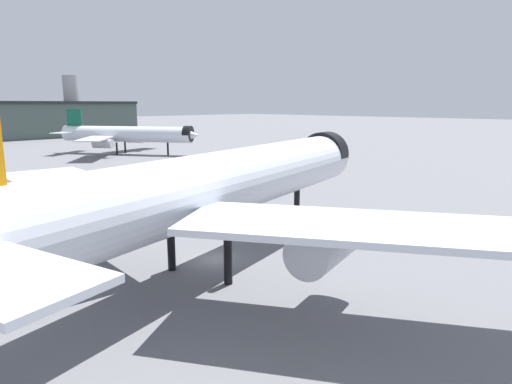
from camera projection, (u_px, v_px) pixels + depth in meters
ground at (216, 260)px, 43.69m from camera, size 900.00×900.00×0.00m
airliner_near_gate at (213, 187)px, 39.90m from camera, size 58.84×52.67×17.20m
airliner_far_taxiway at (126, 134)px, 134.08m from camera, size 37.83×42.18×13.32m
baggage_tug_wing at (87, 199)px, 67.07m from camera, size 3.41×3.41×1.85m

